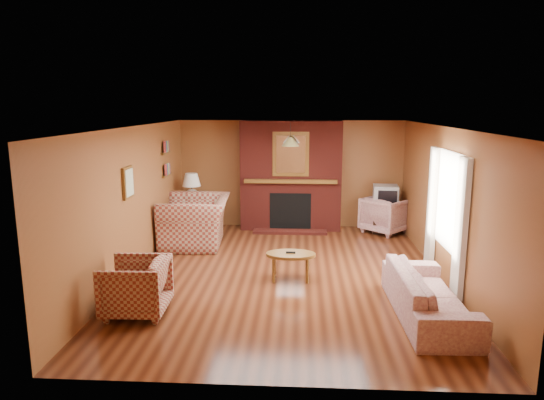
# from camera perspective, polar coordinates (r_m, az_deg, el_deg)

# --- Properties ---
(floor) EXTENTS (6.50, 6.50, 0.00)m
(floor) POSITION_cam_1_polar(r_m,az_deg,el_deg) (8.08, 1.72, -8.68)
(floor) COLOR #411C0D
(floor) RESTS_ON ground
(ceiling) EXTENTS (6.50, 6.50, 0.00)m
(ceiling) POSITION_cam_1_polar(r_m,az_deg,el_deg) (7.61, 1.83, 8.58)
(ceiling) COLOR white
(ceiling) RESTS_ON wall_back
(wall_back) EXTENTS (6.50, 0.00, 6.50)m
(wall_back) POSITION_cam_1_polar(r_m,az_deg,el_deg) (10.96, 2.26, 3.07)
(wall_back) COLOR brown
(wall_back) RESTS_ON floor
(wall_front) EXTENTS (6.50, 0.00, 6.50)m
(wall_front) POSITION_cam_1_polar(r_m,az_deg,el_deg) (4.62, 0.61, -8.36)
(wall_front) COLOR brown
(wall_front) RESTS_ON floor
(wall_left) EXTENTS (0.00, 6.50, 6.50)m
(wall_left) POSITION_cam_1_polar(r_m,az_deg,el_deg) (8.21, -15.95, -0.09)
(wall_left) COLOR brown
(wall_left) RESTS_ON floor
(wall_right) EXTENTS (0.00, 6.50, 6.50)m
(wall_right) POSITION_cam_1_polar(r_m,az_deg,el_deg) (8.08, 19.78, -0.50)
(wall_right) COLOR brown
(wall_right) RESTS_ON floor
(fireplace) EXTENTS (2.20, 0.82, 2.40)m
(fireplace) POSITION_cam_1_polar(r_m,az_deg,el_deg) (10.70, 2.23, 2.78)
(fireplace) COLOR #591913
(fireplace) RESTS_ON floor
(window_right) EXTENTS (0.10, 1.85, 2.00)m
(window_right) POSITION_cam_1_polar(r_m,az_deg,el_deg) (7.90, 19.81, -1.31)
(window_right) COLOR beige
(window_right) RESTS_ON wall_right
(bookshelf) EXTENTS (0.09, 0.55, 0.71)m
(bookshelf) POSITION_cam_1_polar(r_m,az_deg,el_deg) (9.92, -12.19, 4.69)
(bookshelf) COLOR brown
(bookshelf) RESTS_ON wall_left
(botanical_print) EXTENTS (0.05, 0.40, 0.50)m
(botanical_print) POSITION_cam_1_polar(r_m,az_deg,el_deg) (7.86, -16.56, 1.98)
(botanical_print) COLOR brown
(botanical_print) RESTS_ON wall_left
(pendant_light) EXTENTS (0.36, 0.36, 0.48)m
(pendant_light) POSITION_cam_1_polar(r_m,az_deg,el_deg) (9.93, 2.18, 6.88)
(pendant_light) COLOR black
(pendant_light) RESTS_ON ceiling
(plaid_loveseat) EXTENTS (1.39, 1.56, 0.96)m
(plaid_loveseat) POSITION_cam_1_polar(r_m,az_deg,el_deg) (9.70, -8.98, -2.46)
(plaid_loveseat) COLOR maroon
(plaid_loveseat) RESTS_ON floor
(plaid_armchair) EXTENTS (0.85, 0.83, 0.75)m
(plaid_armchair) POSITION_cam_1_polar(r_m,az_deg,el_deg) (6.75, -15.75, -9.81)
(plaid_armchair) COLOR maroon
(plaid_armchair) RESTS_ON floor
(floral_sofa) EXTENTS (0.86, 2.11, 0.61)m
(floral_sofa) POSITION_cam_1_polar(r_m,az_deg,el_deg) (6.77, 17.91, -10.50)
(floral_sofa) COLOR beige
(floral_sofa) RESTS_ON floor
(floral_armchair) EXTENTS (1.19, 1.19, 0.78)m
(floral_armchair) POSITION_cam_1_polar(r_m,az_deg,el_deg) (10.79, 13.18, -1.74)
(floral_armchair) COLOR beige
(floral_armchair) RESTS_ON floor
(coffee_table) EXTENTS (0.78, 0.49, 0.45)m
(coffee_table) POSITION_cam_1_polar(r_m,az_deg,el_deg) (7.73, 2.21, -6.70)
(coffee_table) COLOR brown
(coffee_table) RESTS_ON floor
(side_table) EXTENTS (0.51, 0.51, 0.66)m
(side_table) POSITION_cam_1_polar(r_m,az_deg,el_deg) (10.59, -9.32, -2.14)
(side_table) COLOR brown
(side_table) RESTS_ON floor
(table_lamp) EXTENTS (0.39, 0.39, 0.65)m
(table_lamp) POSITION_cam_1_polar(r_m,az_deg,el_deg) (10.45, -9.44, 1.56)
(table_lamp) COLOR silver
(table_lamp) RESTS_ON side_table
(tv_stand) EXTENTS (0.54, 0.49, 0.56)m
(tv_stand) POSITION_cam_1_polar(r_m,az_deg,el_deg) (10.84, 13.07, -2.25)
(tv_stand) COLOR black
(tv_stand) RESTS_ON floor
(crt_tv) EXTENTS (0.56, 0.56, 0.47)m
(crt_tv) POSITION_cam_1_polar(r_m,az_deg,el_deg) (10.73, 13.20, 0.43)
(crt_tv) COLOR #A2A5A9
(crt_tv) RESTS_ON tv_stand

